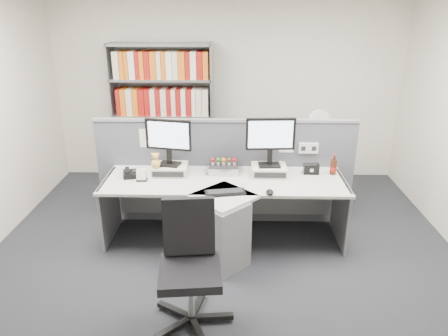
{
  "coord_description": "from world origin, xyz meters",
  "views": [
    {
      "loc": [
        0.09,
        -3.32,
        2.48
      ],
      "look_at": [
        0.0,
        0.65,
        0.92
      ],
      "focal_mm": 33.52,
      "sensor_mm": 36.0,
      "label": 1
    }
  ],
  "objects_px": {
    "desktop_pc": "(224,168)",
    "monitor_left": "(168,138)",
    "keyboard": "(225,192)",
    "desk_phone": "(132,173)",
    "desk_fan": "(318,124)",
    "filing_cabinet": "(314,172)",
    "monitor_right": "(270,138)",
    "cola_bottle": "(333,167)",
    "office_chair": "(190,262)",
    "shelving_unit": "(164,118)",
    "mouse": "(270,192)",
    "desk_calendar": "(142,176)",
    "speaker": "(311,169)",
    "desk": "(224,211)"
  },
  "relations": [
    {
      "from": "desk",
      "to": "desk_phone",
      "type": "bearing_deg",
      "value": 163.88
    },
    {
      "from": "shelving_unit",
      "to": "keyboard",
      "type": "bearing_deg",
      "value": -65.2
    },
    {
      "from": "desk_calendar",
      "to": "speaker",
      "type": "height_order",
      "value": "desk_calendar"
    },
    {
      "from": "cola_bottle",
      "to": "filing_cabinet",
      "type": "height_order",
      "value": "cola_bottle"
    },
    {
      "from": "monitor_left",
      "to": "monitor_right",
      "type": "bearing_deg",
      "value": 0.0
    },
    {
      "from": "shelving_unit",
      "to": "desk_fan",
      "type": "xyz_separation_m",
      "value": [
        2.1,
        -0.45,
        0.04
      ]
    },
    {
      "from": "keyboard",
      "to": "office_chair",
      "type": "height_order",
      "value": "office_chair"
    },
    {
      "from": "filing_cabinet",
      "to": "desk_phone",
      "type": "bearing_deg",
      "value": -153.4
    },
    {
      "from": "desk_phone",
      "to": "filing_cabinet",
      "type": "height_order",
      "value": "desk_phone"
    },
    {
      "from": "desktop_pc",
      "to": "cola_bottle",
      "type": "distance_m",
      "value": 1.21
    },
    {
      "from": "monitor_left",
      "to": "shelving_unit",
      "type": "xyz_separation_m",
      "value": [
        -0.29,
        1.46,
        -0.15
      ]
    },
    {
      "from": "mouse",
      "to": "desk_calendar",
      "type": "distance_m",
      "value": 1.37
    },
    {
      "from": "keyboard",
      "to": "office_chair",
      "type": "xyz_separation_m",
      "value": [
        -0.26,
        -0.93,
        -0.19
      ]
    },
    {
      "from": "keyboard",
      "to": "office_chair",
      "type": "relative_size",
      "value": 0.41
    },
    {
      "from": "monitor_right",
      "to": "shelving_unit",
      "type": "distance_m",
      "value": 2.03
    },
    {
      "from": "desk",
      "to": "cola_bottle",
      "type": "distance_m",
      "value": 1.31
    },
    {
      "from": "desk",
      "to": "desk_fan",
      "type": "relative_size",
      "value": 5.07
    },
    {
      "from": "monitor_left",
      "to": "speaker",
      "type": "bearing_deg",
      "value": 1.31
    },
    {
      "from": "monitor_right",
      "to": "keyboard",
      "type": "xyz_separation_m",
      "value": [
        -0.47,
        -0.52,
        -0.41
      ]
    },
    {
      "from": "mouse",
      "to": "desk_fan",
      "type": "relative_size",
      "value": 0.23
    },
    {
      "from": "desk_calendar",
      "to": "desktop_pc",
      "type": "bearing_deg",
      "value": 18.13
    },
    {
      "from": "speaker",
      "to": "office_chair",
      "type": "bearing_deg",
      "value": -129.17
    },
    {
      "from": "desktop_pc",
      "to": "desk_calendar",
      "type": "distance_m",
      "value": 0.91
    },
    {
      "from": "monitor_right",
      "to": "desk_fan",
      "type": "xyz_separation_m",
      "value": [
        0.71,
        1.02,
        -0.12
      ]
    },
    {
      "from": "keyboard",
      "to": "cola_bottle",
      "type": "relative_size",
      "value": 1.82
    },
    {
      "from": "speaker",
      "to": "cola_bottle",
      "type": "relative_size",
      "value": 0.73
    },
    {
      "from": "desk_phone",
      "to": "shelving_unit",
      "type": "relative_size",
      "value": 0.12
    },
    {
      "from": "keyboard",
      "to": "shelving_unit",
      "type": "bearing_deg",
      "value": 114.8
    },
    {
      "from": "speaker",
      "to": "office_chair",
      "type": "xyz_separation_m",
      "value": [
        -1.21,
        -1.48,
        -0.23
      ]
    },
    {
      "from": "desk_fan",
      "to": "shelving_unit",
      "type": "bearing_deg",
      "value": 167.93
    },
    {
      "from": "monitor_right",
      "to": "mouse",
      "type": "bearing_deg",
      "value": -93.44
    },
    {
      "from": "desktop_pc",
      "to": "monitor_left",
      "type": "bearing_deg",
      "value": -173.16
    },
    {
      "from": "cola_bottle",
      "to": "monitor_left",
      "type": "bearing_deg",
      "value": -179.45
    },
    {
      "from": "desk",
      "to": "shelving_unit",
      "type": "relative_size",
      "value": 1.3
    },
    {
      "from": "desk_calendar",
      "to": "shelving_unit",
      "type": "height_order",
      "value": "shelving_unit"
    },
    {
      "from": "monitor_left",
      "to": "desktop_pc",
      "type": "xyz_separation_m",
      "value": [
        0.6,
        0.07,
        -0.37
      ]
    },
    {
      "from": "desk_calendar",
      "to": "monitor_right",
      "type": "bearing_deg",
      "value": 8.82
    },
    {
      "from": "desk_fan",
      "to": "filing_cabinet",
      "type": "bearing_deg",
      "value": 90.0
    },
    {
      "from": "desk",
      "to": "keyboard",
      "type": "bearing_deg",
      "value": -83.3
    },
    {
      "from": "desktop_pc",
      "to": "keyboard",
      "type": "relative_size",
      "value": 0.77
    },
    {
      "from": "keyboard",
      "to": "cola_bottle",
      "type": "height_order",
      "value": "cola_bottle"
    },
    {
      "from": "desk_phone",
      "to": "monitor_left",
      "type": "bearing_deg",
      "value": 12.78
    },
    {
      "from": "desk_phone",
      "to": "office_chair",
      "type": "bearing_deg",
      "value": -60.66
    },
    {
      "from": "cola_bottle",
      "to": "filing_cabinet",
      "type": "distance_m",
      "value": 1.1
    },
    {
      "from": "keyboard",
      "to": "desk_phone",
      "type": "bearing_deg",
      "value": 157.49
    },
    {
      "from": "keyboard",
      "to": "desk_fan",
      "type": "height_order",
      "value": "desk_fan"
    },
    {
      "from": "keyboard",
      "to": "desk_calendar",
      "type": "xyz_separation_m",
      "value": [
        -0.9,
        0.3,
        0.04
      ]
    },
    {
      "from": "desk",
      "to": "speaker",
      "type": "height_order",
      "value": "speaker"
    },
    {
      "from": "monitor_left",
      "to": "desk_phone",
      "type": "xyz_separation_m",
      "value": [
        -0.4,
        -0.09,
        -0.38
      ]
    },
    {
      "from": "keyboard",
      "to": "desk_fan",
      "type": "xyz_separation_m",
      "value": [
        1.18,
        1.53,
        0.29
      ]
    }
  ]
}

